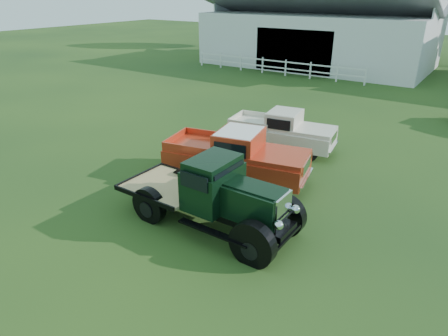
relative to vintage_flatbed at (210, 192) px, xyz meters
The scene contains 6 objects.
ground 1.31m from the vintage_flatbed, 159.98° to the left, with size 120.00×120.00×0.00m, color #1B3516.
shed_left 27.46m from the vintage_flatbed, 106.46° to the left, with size 18.80×10.20×5.60m, color silver, non-canonical shape.
fence_rail 22.09m from the vintage_flatbed, 113.37° to the left, with size 14.20×0.16×1.20m, color white, non-canonical shape.
vintage_flatbed is the anchor object (origin of this frame).
red_pickup 3.02m from the vintage_flatbed, 109.38° to the left, with size 4.97×1.91×1.81m, color #B53117, non-canonical shape.
white_pickup 6.38m from the vintage_flatbed, 99.33° to the left, with size 4.35×1.69×1.60m, color beige, non-canonical shape.
Camera 1 is at (6.46, -7.95, 6.03)m, focal length 32.00 mm.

